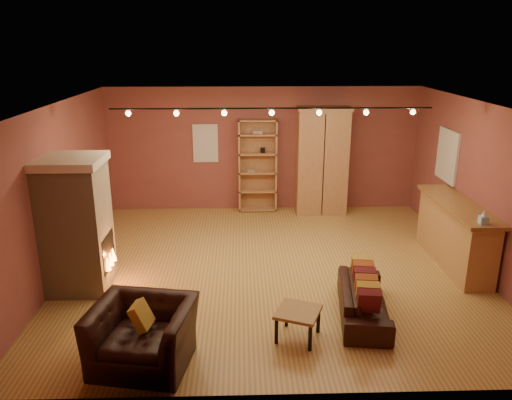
{
  "coord_description": "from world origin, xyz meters",
  "views": [
    {
      "loc": [
        -0.51,
        -7.87,
        3.76
      ],
      "look_at": [
        -0.26,
        0.2,
        1.17
      ],
      "focal_mm": 35.0,
      "sensor_mm": 36.0,
      "label": 1
    }
  ],
  "objects_px": {
    "bookcase": "(258,165)",
    "coffee_table": "(298,314)",
    "bar_counter": "(455,233)",
    "loveseat": "(364,293)",
    "fireplace": "(77,225)",
    "armchair": "(142,325)",
    "armoire": "(322,161)"
  },
  "relations": [
    {
      "from": "bookcase",
      "to": "coffee_table",
      "type": "relative_size",
      "value": 3.03
    },
    {
      "from": "bar_counter",
      "to": "loveseat",
      "type": "bearing_deg",
      "value": -139.47
    },
    {
      "from": "fireplace",
      "to": "armchair",
      "type": "relative_size",
      "value": 1.64
    },
    {
      "from": "fireplace",
      "to": "loveseat",
      "type": "height_order",
      "value": "fireplace"
    },
    {
      "from": "fireplace",
      "to": "armoire",
      "type": "distance_m",
      "value": 5.61
    },
    {
      "from": "fireplace",
      "to": "bar_counter",
      "type": "relative_size",
      "value": 0.91
    },
    {
      "from": "fireplace",
      "to": "bookcase",
      "type": "bearing_deg",
      "value": 52.08
    },
    {
      "from": "fireplace",
      "to": "coffee_table",
      "type": "distance_m",
      "value": 3.68
    },
    {
      "from": "bookcase",
      "to": "coffee_table",
      "type": "height_order",
      "value": "bookcase"
    },
    {
      "from": "fireplace",
      "to": "bookcase",
      "type": "xyz_separation_m",
      "value": [
        2.91,
        3.74,
        0.01
      ]
    },
    {
      "from": "coffee_table",
      "to": "bar_counter",
      "type": "bearing_deg",
      "value": 36.77
    },
    {
      "from": "armchair",
      "to": "loveseat",
      "type": "bearing_deg",
      "value": 29.04
    },
    {
      "from": "fireplace",
      "to": "coffee_table",
      "type": "height_order",
      "value": "fireplace"
    },
    {
      "from": "bar_counter",
      "to": "coffee_table",
      "type": "relative_size",
      "value": 3.34
    },
    {
      "from": "bar_counter",
      "to": "coffee_table",
      "type": "xyz_separation_m",
      "value": [
        -2.98,
        -2.23,
        -0.22
      ]
    },
    {
      "from": "armoire",
      "to": "bar_counter",
      "type": "relative_size",
      "value": 1.03
    },
    {
      "from": "armchair",
      "to": "armoire",
      "type": "bearing_deg",
      "value": 71.85
    },
    {
      "from": "bar_counter",
      "to": "fireplace",
      "type": "bearing_deg",
      "value": -173.74
    },
    {
      "from": "loveseat",
      "to": "fireplace",
      "type": "bearing_deg",
      "value": 84.6
    },
    {
      "from": "bookcase",
      "to": "armoire",
      "type": "xyz_separation_m",
      "value": [
        1.43,
        -0.19,
        0.13
      ]
    },
    {
      "from": "fireplace",
      "to": "armoire",
      "type": "xyz_separation_m",
      "value": [
        4.34,
        3.55,
        0.14
      ]
    },
    {
      "from": "armoire",
      "to": "loveseat",
      "type": "xyz_separation_m",
      "value": [
        -0.08,
        -4.56,
        -0.85
      ]
    },
    {
      "from": "armchair",
      "to": "coffee_table",
      "type": "distance_m",
      "value": 1.99
    },
    {
      "from": "loveseat",
      "to": "armchair",
      "type": "bearing_deg",
      "value": 116.71
    },
    {
      "from": "bar_counter",
      "to": "armoire",
      "type": "bearing_deg",
      "value": 123.61
    },
    {
      "from": "fireplace",
      "to": "bar_counter",
      "type": "xyz_separation_m",
      "value": [
        6.24,
        0.68,
        -0.49
      ]
    },
    {
      "from": "loveseat",
      "to": "coffee_table",
      "type": "distance_m",
      "value": 1.13
    },
    {
      "from": "bar_counter",
      "to": "armchair",
      "type": "bearing_deg",
      "value": -151.28
    },
    {
      "from": "coffee_table",
      "to": "fireplace",
      "type": "bearing_deg",
      "value": 154.72
    },
    {
      "from": "fireplace",
      "to": "loveseat",
      "type": "distance_m",
      "value": 4.43
    },
    {
      "from": "armoire",
      "to": "bar_counter",
      "type": "bearing_deg",
      "value": -56.39
    },
    {
      "from": "loveseat",
      "to": "armchair",
      "type": "relative_size",
      "value": 1.31
    }
  ]
}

